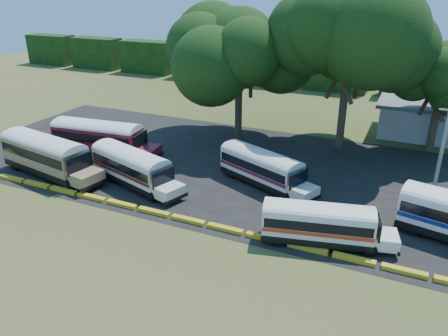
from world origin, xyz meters
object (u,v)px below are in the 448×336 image
at_px(bus_cream_west, 132,165).
at_px(tree_west, 239,49).
at_px(bus_white_red, 321,222).
at_px(bus_red, 100,136).
at_px(bus_beige, 46,153).

xyz_separation_m(bus_cream_west, tree_west, (3.39, 15.62, 8.00)).
bearing_deg(bus_white_red, bus_red, 150.96).
relative_size(bus_white_red, tree_west, 0.65).
bearing_deg(bus_white_red, bus_beige, 164.54).
bearing_deg(bus_beige, bus_cream_west, 19.38).
xyz_separation_m(bus_red, bus_white_red, (23.91, -6.95, -0.44)).
xyz_separation_m(bus_cream_west, bus_white_red, (16.89, -2.53, -0.18)).
height_order(bus_cream_west, tree_west, tree_west).
xyz_separation_m(bus_beige, bus_red, (1.36, 5.79, -0.02)).
xyz_separation_m(bus_red, bus_cream_west, (7.01, -4.42, -0.26)).
bearing_deg(bus_beige, bus_white_red, 7.41).
relative_size(bus_cream_west, bus_white_red, 1.11).
distance_m(bus_beige, tree_west, 22.06).
height_order(bus_white_red, tree_west, tree_west).
bearing_deg(tree_west, bus_beige, -124.69).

